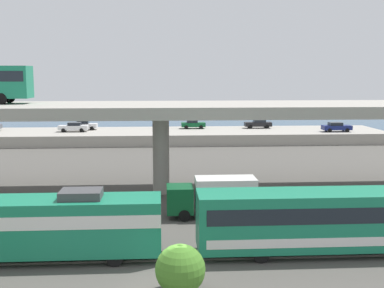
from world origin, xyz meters
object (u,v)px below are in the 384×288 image
(parked_car_1, at_px, (193,124))
(parked_car_5, at_px, (336,127))
(train_coach_lead, at_px, (366,218))
(service_truck_west, at_px, (214,196))
(train_locomotive, at_px, (28,224))
(parked_car_0, at_px, (74,127))
(parked_car_4, at_px, (258,124))
(parked_car_2, at_px, (84,125))

(parked_car_1, height_order, parked_car_5, same)
(train_coach_lead, xyz_separation_m, parked_car_5, (15.51, 47.94, 0.34))
(train_coach_lead, relative_size, service_truck_west, 3.04)
(train_locomotive, distance_m, parked_car_0, 50.89)
(train_coach_lead, relative_size, parked_car_5, 4.52)
(parked_car_4, bearing_deg, train_coach_lead, 85.70)
(train_coach_lead, distance_m, service_truck_west, 11.74)
(service_truck_west, bearing_deg, parked_car_4, -105.28)
(parked_car_4, bearing_deg, train_locomotive, 65.72)
(parked_car_1, bearing_deg, train_locomotive, -103.72)
(parked_car_2, distance_m, parked_car_5, 41.05)
(parked_car_0, bearing_deg, parked_car_2, -114.82)
(parked_car_2, relative_size, parked_car_5, 0.92)
(train_coach_lead, relative_size, parked_car_0, 4.50)
(parked_car_1, bearing_deg, parked_car_0, -169.87)
(train_locomotive, height_order, parked_car_0, train_locomotive)
(service_truck_west, height_order, parked_car_5, parked_car_5)
(parked_car_0, distance_m, parked_car_4, 30.70)
(train_locomotive, xyz_separation_m, service_truck_west, (11.80, 8.12, -0.56))
(service_truck_west, distance_m, parked_car_5, 46.49)
(service_truck_west, bearing_deg, train_locomotive, 34.54)
(train_locomotive, height_order, parked_car_4, train_locomotive)
(train_coach_lead, relative_size, parked_car_4, 4.54)
(parked_car_1, distance_m, parked_car_2, 18.13)
(parked_car_2, bearing_deg, train_locomotive, -84.69)
(service_truck_west, xyz_separation_m, parked_car_0, (-18.00, 42.39, 0.87))
(parked_car_2, xyz_separation_m, parked_car_5, (40.71, -5.29, 0.00))
(service_truck_west, bearing_deg, train_coach_lead, 136.16)
(parked_car_1, xyz_separation_m, parked_car_4, (11.13, -0.08, 0.00))
(train_locomotive, xyz_separation_m, parked_car_0, (-6.20, 50.51, 0.32))
(service_truck_west, distance_m, parked_car_2, 48.13)
(parked_car_4, bearing_deg, parked_car_5, 152.59)
(parked_car_1, bearing_deg, parked_car_2, -177.67)
(parked_car_0, distance_m, parked_car_2, 3.00)
(service_truck_west, relative_size, parked_car_1, 1.69)
(service_truck_west, distance_m, parked_car_0, 46.06)
(parked_car_2, bearing_deg, parked_car_1, 2.33)
(train_coach_lead, height_order, parked_car_1, train_coach_lead)
(parked_car_5, bearing_deg, service_truck_west, -121.04)
(train_locomotive, height_order, parked_car_5, train_locomotive)
(service_truck_west, relative_size, parked_car_2, 1.62)
(parked_car_1, height_order, parked_car_2, same)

